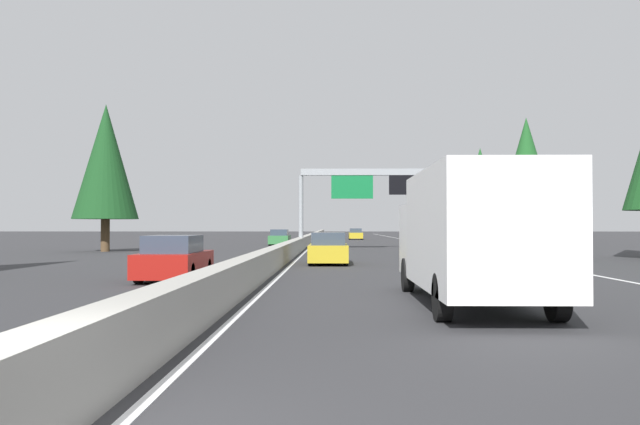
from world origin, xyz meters
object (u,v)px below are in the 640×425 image
sign_gantry_overhead (383,185)px  conifer_left_near (106,162)px  conifer_right_far (480,184)px  sedan_near_center (356,234)px  box_truck_mid_center (470,233)px  sedan_far_left (328,249)px  sedan_near_right (434,242)px  conifer_right_mid (526,168)px  oncoming_far (280,238)px  conifer_right_distant (429,195)px  oncoming_near (174,259)px

sign_gantry_overhead → conifer_left_near: bearing=104.5°
conifer_right_far → sedan_near_center: bearing=56.2°
sign_gantry_overhead → box_truck_mid_center: sign_gantry_overhead is taller
box_truck_mid_center → sedan_far_left: bearing=11.3°
sedan_near_right → conifer_right_mid: (16.24, -10.86, 6.42)m
oncoming_far → sedan_near_right: bearing=34.6°
box_truck_mid_center → sedan_near_right: size_ratio=1.93×
conifer_right_far → conifer_right_distant: size_ratio=1.04×
sign_gantry_overhead → conifer_right_far: (28.35, -13.59, 1.80)m
conifer_right_distant → oncoming_near: bearing=166.2°
sedan_near_center → conifer_right_distant: 18.26m
sedan_near_center → conifer_left_near: conifer_left_near is taller
oncoming_far → conifer_right_far: size_ratio=0.40×
sign_gantry_overhead → oncoming_near: size_ratio=2.88×
conifer_right_mid → conifer_right_far: bearing=0.5°
conifer_left_near → oncoming_near: bearing=-156.8°
box_truck_mid_center → conifer_right_distant: conifer_right_distant is taller
conifer_right_mid → sedan_far_left: bearing=149.4°
box_truck_mid_center → conifer_right_mid: bearing=-17.3°
sign_gantry_overhead → oncoming_near: (-29.91, 9.10, -4.24)m
conifer_right_mid → conifer_left_near: conifer_right_mid is taller
sign_gantry_overhead → conifer_right_distant: 52.08m
sedan_near_right → sedan_near_center: size_ratio=1.00×
sign_gantry_overhead → conifer_right_mid: conifer_right_mid is taller
box_truck_mid_center → oncoming_near: box_truck_mid_center is taller
box_truck_mid_center → conifer_right_distant: bearing=-7.5°
oncoming_near → conifer_right_far: conifer_right_far is taller
sedan_near_center → conifer_right_mid: bearing=-152.7°
sign_gantry_overhead → box_truck_mid_center: bearing=178.7°
sedan_far_left → conifer_right_distant: conifer_right_distant is taller
sedan_far_left → conifer_left_near: size_ratio=0.43×
sedan_far_left → conifer_right_far: size_ratio=0.40×
sign_gantry_overhead → conifer_right_mid: size_ratio=1.09×
sedan_near_right → conifer_right_mid: bearing=-33.8°
sedan_near_right → sedan_far_left: bearing=153.5°
box_truck_mid_center → conifer_left_near: size_ratio=0.82×
sedan_near_center → oncoming_near: (-67.93, 8.27, 0.00)m
sedan_far_left → sedan_near_center: (58.44, -3.27, 0.00)m
conifer_right_mid → conifer_left_near: 36.67m
conifer_right_far → sign_gantry_overhead: bearing=154.4°
conifer_left_near → sedan_near_center: bearing=-23.7°
oncoming_far → conifer_right_far: conifer_right_far is taller
sign_gantry_overhead → conifer_right_distant: bearing=-11.9°
sedan_near_right → oncoming_near: size_ratio=1.00×
sign_gantry_overhead → conifer_right_distant: size_ratio=1.20×
conifer_right_mid → conifer_right_distant: size_ratio=1.10×
conifer_right_mid → conifer_left_near: size_ratio=1.13×
sign_gantry_overhead → oncoming_far: sign_gantry_overhead is taller
conifer_right_far → conifer_right_distant: conifer_right_far is taller
sedan_far_left → sedan_near_center: same height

